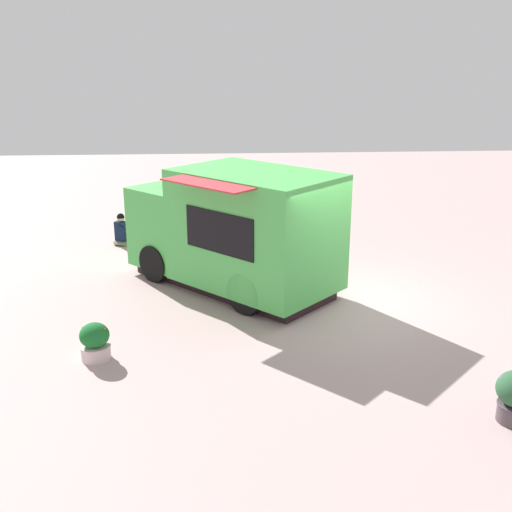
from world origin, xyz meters
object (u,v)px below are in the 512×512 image
at_px(person_customer, 123,233).
at_px(trash_bin, 270,218).
at_px(planter_flowering_side, 95,342).
at_px(food_truck, 235,232).

bearing_deg(person_customer, trash_bin, -167.80).
height_order(planter_flowering_side, trash_bin, trash_bin).
xyz_separation_m(food_truck, person_customer, (2.88, -3.31, -0.92)).
distance_m(food_truck, planter_flowering_side, 4.17).
distance_m(food_truck, trash_bin, 4.40).
distance_m(person_customer, trash_bin, 4.10).
height_order(food_truck, trash_bin, food_truck).
relative_size(person_customer, trash_bin, 1.01).
bearing_deg(food_truck, trash_bin, -105.01).
distance_m(food_truck, person_customer, 4.48).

